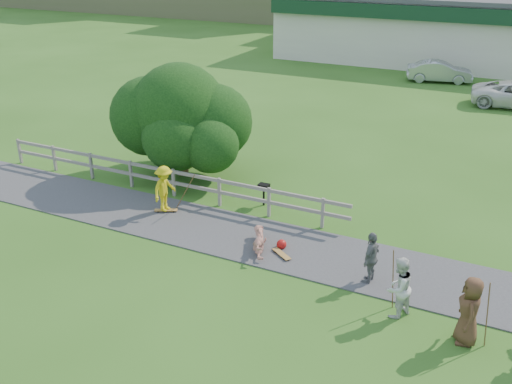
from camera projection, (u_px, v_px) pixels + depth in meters
ground at (224, 259)px, 17.55m from camera, size 260.00×260.00×0.00m
path at (246, 237)px, 18.77m from camera, size 34.00×3.00×0.04m
fence at (160, 176)px, 21.82m from camera, size 15.05×0.10×1.10m
strip_mall at (490, 31)px, 43.58m from camera, size 32.50×10.75×5.10m
skater_rider at (165, 191)px, 20.19m from camera, size 0.68×1.12×1.68m
skater_fallen at (260, 241)px, 17.96m from camera, size 1.75×1.11×0.63m
spectator_a at (398, 288)px, 14.59m from camera, size 0.94×1.02×1.69m
spectator_b at (371, 258)px, 16.05m from camera, size 0.50×0.97×1.59m
spectator_c at (469, 311)px, 13.59m from camera, size 0.77×0.99×1.79m
car_silver at (439, 72)px, 39.01m from camera, size 4.56×2.46×1.43m
tree at (181, 136)px, 23.27m from camera, size 6.21×6.21×3.29m
bbq at (264, 195)px, 20.93m from camera, size 0.39×0.30×0.84m
longboard_rider at (166, 211)px, 20.52m from camera, size 0.82×0.55×0.09m
longboard_fallen at (282, 255)px, 17.67m from camera, size 0.79×0.62×0.09m
helmet at (282, 244)px, 18.07m from camera, size 0.32×0.32×0.32m
pole_rider at (185, 189)px, 20.26m from camera, size 0.03×0.03×1.76m
pole_spec_left at (393, 279)px, 14.92m from camera, size 0.03×0.03×1.72m
pole_spec_right at (487, 315)px, 13.46m from camera, size 0.03×0.03×1.77m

